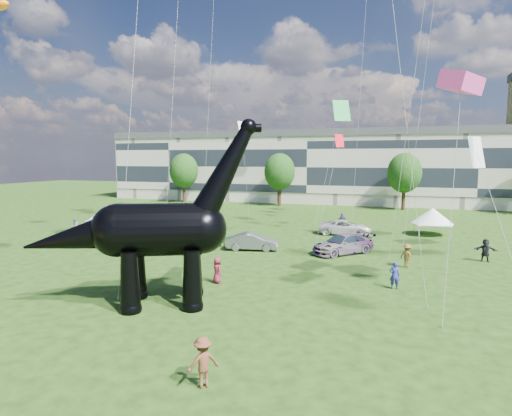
% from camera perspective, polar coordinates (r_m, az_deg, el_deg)
% --- Properties ---
extents(ground, '(220.00, 220.00, 0.00)m').
position_cam_1_polar(ground, '(20.08, -2.47, -17.13)').
color(ground, '#16330C').
rests_on(ground, ground).
extents(terrace_row, '(78.00, 11.00, 12.00)m').
position_cam_1_polar(terrace_row, '(80.55, 7.55, 5.14)').
color(terrace_row, beige).
rests_on(terrace_row, ground).
extents(tree_far_left, '(5.20, 5.20, 9.44)m').
position_cam_1_polar(tree_far_left, '(79.12, -9.61, 5.29)').
color(tree_far_left, '#382314').
rests_on(tree_far_left, ground).
extents(tree_mid_left, '(5.20, 5.20, 9.44)m').
position_cam_1_polar(tree_mid_left, '(72.61, 3.16, 5.25)').
color(tree_mid_left, '#382314').
rests_on(tree_mid_left, ground).
extents(tree_mid_right, '(5.20, 5.20, 9.44)m').
position_cam_1_polar(tree_mid_right, '(70.26, 19.20, 4.84)').
color(tree_mid_right, '#382314').
rests_on(tree_mid_right, ground).
extents(dinosaur_sculpture, '(12.57, 7.16, 10.65)m').
position_cam_1_polar(dinosaur_sculpture, '(24.15, -13.75, -3.25)').
color(dinosaur_sculpture, black).
rests_on(dinosaur_sculpture, ground).
extents(car_silver, '(2.45, 5.07, 1.67)m').
position_cam_1_polar(car_silver, '(46.78, -16.82, -2.54)').
color(car_silver, '#A8A7AC').
rests_on(car_silver, ground).
extents(car_grey, '(4.78, 2.45, 1.50)m').
position_cam_1_polar(car_grey, '(37.86, -0.49, -4.51)').
color(car_grey, slate).
rests_on(car_grey, ground).
extents(car_white, '(5.71, 3.03, 1.53)m').
position_cam_1_polar(car_white, '(46.45, 11.79, -2.54)').
color(car_white, white).
rests_on(car_white, ground).
extents(car_dark, '(5.60, 5.73, 1.65)m').
position_cam_1_polar(car_dark, '(37.23, 11.53, -4.72)').
color(car_dark, '#595960').
rests_on(car_dark, ground).
extents(gazebo_near, '(4.68, 4.68, 2.90)m').
position_cam_1_polar(gazebo_near, '(48.69, 22.48, -0.98)').
color(gazebo_near, white).
rests_on(gazebo_near, ground).
extents(gazebo_left, '(4.18, 4.18, 2.86)m').
position_cam_1_polar(gazebo_left, '(50.65, -19.27, -0.60)').
color(gazebo_left, silver).
rests_on(gazebo_left, ground).
extents(visitors, '(50.09, 39.08, 1.89)m').
position_cam_1_polar(visitors, '(34.22, 5.36, -5.51)').
color(visitors, maroon).
rests_on(visitors, ground).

